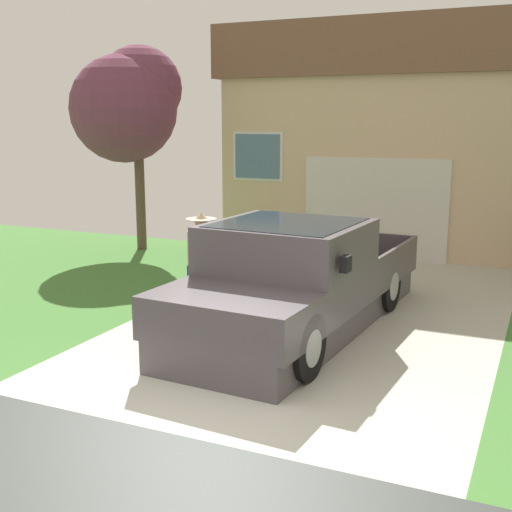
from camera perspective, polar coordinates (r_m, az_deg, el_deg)
name	(u,v)px	position (r m, az deg, el deg)	size (l,w,h in m)	color
pickup_truck	(291,285)	(9.21, 3.01, -2.50)	(2.30, 5.43, 1.60)	#4D464B
person_with_hat	(202,258)	(9.86, -4.71, -0.16)	(0.46, 0.46, 1.63)	navy
handbag	(205,319)	(9.67, -4.48, -5.46)	(0.34, 0.22, 0.39)	#232328
house_with_garage	(461,136)	(17.10, 17.36, 9.91)	(10.45, 6.32, 5.08)	#D3B18F
front_yard_tree	(129,102)	(15.52, -10.94, 12.93)	(2.41, 2.55, 4.62)	brown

